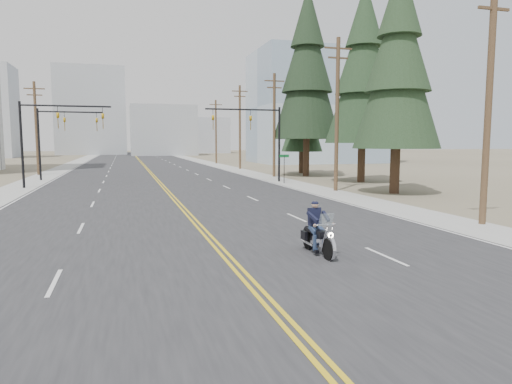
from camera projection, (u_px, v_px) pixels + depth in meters
The scene contains 24 objects.
ground_plane at pixel (282, 319), 9.69m from camera, with size 400.00×400.00×0.00m, color #776D56.
road at pixel (143, 164), 76.51m from camera, with size 20.00×200.00×0.01m, color #303033.
sidewalk_left at pixel (70, 165), 73.32m from camera, with size 3.00×200.00×0.01m, color #A5A5A0.
sidewalk_right at pixel (211, 164), 79.70m from camera, with size 3.00×200.00×0.01m, color #A5A5A0.
traffic_mast_left at pixel (48, 127), 37.21m from camera, with size 7.10×0.26×7.00m.
traffic_mast_right at pixel (259, 129), 42.18m from camera, with size 7.10×0.26×7.00m.
traffic_mast_far at pixel (57, 131), 44.76m from camera, with size 6.10×0.26×7.00m.
street_sign at pixel (284, 164), 41.12m from camera, with size 0.90×0.06×2.62m.
utility_pole_a at pixel (489, 97), 20.17m from camera, with size 2.20×0.30×11.00m.
utility_pole_b at pixel (337, 112), 34.46m from camera, with size 2.20×0.30×11.50m.
utility_pole_c at pixel (274, 123), 48.80m from camera, with size 2.20×0.30×11.00m.
utility_pole_d at pixel (240, 126), 63.09m from camera, with size 2.20×0.30×11.50m.
utility_pole_e at pixel (216, 131), 79.35m from camera, with size 2.20×0.30×11.00m.
utility_pole_left at pixel (36, 127), 51.44m from camera, with size 2.20×0.30×10.50m.
glass_building at pixel (319, 108), 84.29m from camera, with size 24.00×16.00×20.00m, color #9EB5CC.
haze_bldg_b at pixel (163, 131), 130.47m from camera, with size 18.00×14.00×14.00m, color #ADB2B7.
haze_bldg_c at pixel (286, 123), 124.80m from camera, with size 16.00×12.00×18.00m, color #B7BCC6.
haze_bldg_d at pixel (92, 112), 138.58m from camera, with size 20.00×15.00×26.00m, color #ADB2B7.
haze_bldg_e at pixel (207, 136), 159.15m from camera, with size 14.00×14.00×12.00m, color #B7BCC6.
motorcyclist at pixel (318, 229), 15.13m from camera, with size 0.97×2.26×1.77m, color black, non-canonical shape.
conifer_near at pixel (398, 62), 32.39m from camera, with size 6.21×6.21×16.43m.
conifer_mid at pixel (364, 68), 41.90m from camera, with size 6.86×6.86×18.29m.
conifer_tall at pixel (307, 68), 49.24m from camera, with size 7.37×7.37×20.47m.
conifer_far at pixel (302, 110), 54.31m from camera, with size 4.91×4.91×13.16m.
Camera 1 is at (-3.13, -8.81, 3.74)m, focal length 32.00 mm.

